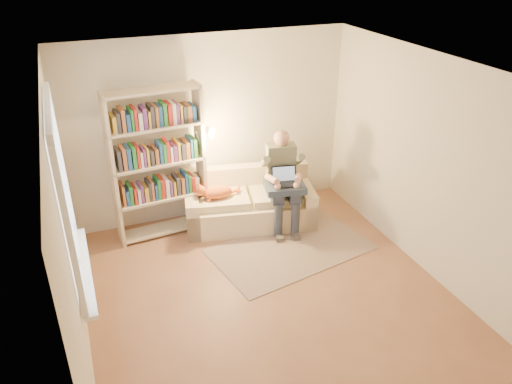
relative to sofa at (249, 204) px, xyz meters
name	(u,v)px	position (x,y,z in m)	size (l,w,h in m)	color
floor	(272,300)	(-0.38, -1.74, -0.28)	(4.50, 4.50, 0.00)	brown
ceiling	(276,74)	(-0.38, -1.74, 2.32)	(4.00, 4.50, 0.02)	white
wall_left	(68,239)	(-2.38, -1.74, 1.02)	(0.02, 4.50, 2.60)	silver
wall_right	(433,170)	(1.62, -1.74, 1.02)	(0.02, 4.50, 2.60)	silver
wall_back	(210,129)	(-0.38, 0.51, 1.02)	(4.00, 0.02, 2.60)	silver
wall_front	(410,353)	(-0.38, -3.99, 1.02)	(4.00, 0.02, 2.60)	silver
window	(72,220)	(-2.32, -1.54, 1.10)	(0.12, 1.52, 1.69)	white
sofa	(249,204)	(0.00, 0.00, 0.00)	(1.93, 1.17, 0.77)	beige
person	(283,176)	(0.41, -0.23, 0.49)	(0.51, 0.69, 1.39)	slate
cat	(218,191)	(-0.45, -0.02, 0.30)	(0.62, 0.29, 0.22)	orange
blanket	(284,186)	(0.38, -0.37, 0.40)	(0.53, 0.43, 0.09)	#2B374B
laptop	(284,179)	(0.38, -0.36, 0.50)	(0.38, 0.33, 0.29)	black
bookshelf	(158,157)	(-1.20, 0.16, 0.86)	(1.39, 0.41, 2.06)	beige
rug	(291,249)	(0.26, -0.88, -0.27)	(2.04, 1.20, 0.01)	gray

